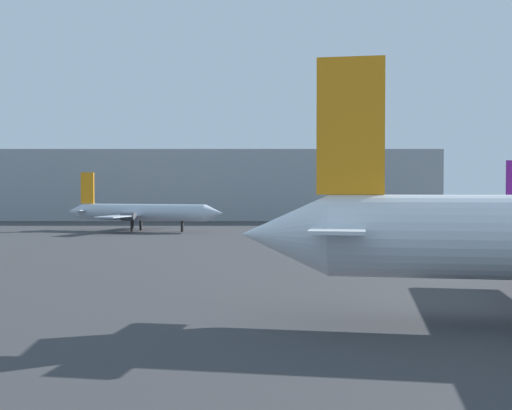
% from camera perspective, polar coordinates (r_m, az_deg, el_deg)
% --- Properties ---
extents(airplane_far_left, '(25.52, 19.31, 8.97)m').
position_cam_1_polar(airplane_far_left, '(97.32, -10.31, -0.65)').
color(airplane_far_left, '#B2BCCC').
rests_on(airplane_far_left, ground_plane).
extents(terminal_building, '(92.16, 24.55, 14.28)m').
position_cam_1_polar(terminal_building, '(137.51, -3.72, 1.78)').
color(terminal_building, '#999EA3').
rests_on(terminal_building, ground_plane).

